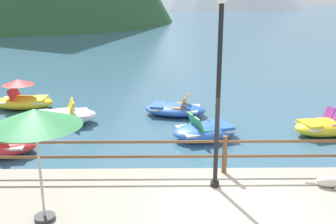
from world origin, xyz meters
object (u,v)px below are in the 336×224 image
object	(u,v)px
pedal_boat_3	(324,127)
pedal_boat_7	(23,99)
lamp_post	(219,75)
pedal_boat_4	(175,109)
pedal_boat_1	(61,117)
pedal_boat_6	(205,131)
beach_umbrella	(35,119)
dog_resting	(333,182)

from	to	relation	value
pedal_boat_3	pedal_boat_7	xyz separation A→B (m)	(-11.21, 3.29, 0.12)
lamp_post	pedal_boat_4	size ratio (longest dim) A/B	1.65
pedal_boat_1	pedal_boat_4	world-z (taller)	pedal_boat_1
pedal_boat_1	pedal_boat_6	xyz separation A→B (m)	(5.09, -1.44, -0.04)
pedal_boat_4	pedal_boat_6	size ratio (longest dim) A/B	1.04
beach_umbrella	pedal_boat_6	world-z (taller)	beach_umbrella
lamp_post	pedal_boat_3	distance (m)	6.70
pedal_boat_6	pedal_boat_7	bearing A→B (deg)	153.51
pedal_boat_6	pedal_boat_7	xyz separation A→B (m)	(-7.17, 3.57, 0.15)
lamp_post	pedal_boat_1	bearing A→B (deg)	131.18
beach_umbrella	pedal_boat_4	bearing A→B (deg)	71.07
pedal_boat_4	pedal_boat_6	bearing A→B (deg)	-70.15
beach_umbrella	pedal_boat_7	world-z (taller)	beach_umbrella
dog_resting	pedal_boat_1	world-z (taller)	pedal_boat_1
beach_umbrella	pedal_boat_7	xyz separation A→B (m)	(-3.48, 9.03, -2.04)
pedal_boat_1	lamp_post	bearing A→B (deg)	-48.82
beach_umbrella	pedal_boat_7	bearing A→B (deg)	111.07
pedal_boat_3	pedal_boat_4	bearing A→B (deg)	155.18
lamp_post	pedal_boat_7	distance (m)	10.70
pedal_boat_1	pedal_boat_4	size ratio (longest dim) A/B	1.08
pedal_boat_3	pedal_boat_6	xyz separation A→B (m)	(-4.04, -0.29, -0.03)
pedal_boat_4	pedal_boat_1	bearing A→B (deg)	-164.64
pedal_boat_3	pedal_boat_7	world-z (taller)	pedal_boat_7
lamp_post	pedal_boat_3	bearing A→B (deg)	46.13
dog_resting	pedal_boat_3	xyz separation A→B (m)	(1.58, 4.49, -0.23)
lamp_post	pedal_boat_4	xyz separation A→B (m)	(-0.72, 6.72, -2.73)
lamp_post	pedal_boat_1	distance (m)	7.88
lamp_post	pedal_boat_4	bearing A→B (deg)	96.10
lamp_post	pedal_boat_1	size ratio (longest dim) A/B	1.52
dog_resting	pedal_boat_3	world-z (taller)	pedal_boat_3
lamp_post	dog_resting	world-z (taller)	lamp_post
dog_resting	pedal_boat_7	world-z (taller)	pedal_boat_7
beach_umbrella	pedal_boat_3	bearing A→B (deg)	36.62
pedal_boat_3	pedal_boat_6	bearing A→B (deg)	-175.96
beach_umbrella	pedal_boat_1	xyz separation A→B (m)	(-1.40, 6.90, -2.14)
lamp_post	beach_umbrella	world-z (taller)	lamp_post
lamp_post	pedal_boat_1	xyz separation A→B (m)	(-4.88, 5.58, -2.67)
dog_resting	pedal_boat_7	distance (m)	12.38
dog_resting	pedal_boat_1	size ratio (longest dim) A/B	0.38
pedal_boat_6	dog_resting	bearing A→B (deg)	-59.67
lamp_post	beach_umbrella	bearing A→B (deg)	-159.20
dog_resting	pedal_boat_6	size ratio (longest dim) A/B	0.43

